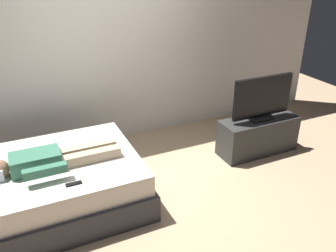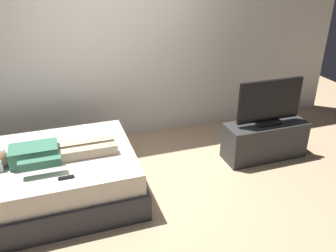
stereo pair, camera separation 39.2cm
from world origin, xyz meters
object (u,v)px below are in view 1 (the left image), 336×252
tv_stand (258,135)px  remote (74,184)px  person (50,160)px  bed (51,186)px  tv (262,99)px

tv_stand → remote: bearing=-168.5°
person → bed: bearing=109.1°
bed → tv: (2.76, 0.04, 0.52)m
bed → tv_stand: bed is taller
person → remote: size_ratio=8.40×
person → tv: tv is taller
bed → person: person is taller
bed → tv: bearing=0.8°
tv → remote: bearing=-168.5°
remote → tv: tv is taller
bed → tv_stand: size_ratio=1.75×
remote → tv_stand: size_ratio=0.14×
person → tv_stand: (2.73, 0.12, -0.37)m
tv_stand → person: bearing=-177.5°
remote → tv_stand: (2.58, 0.52, -0.30)m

